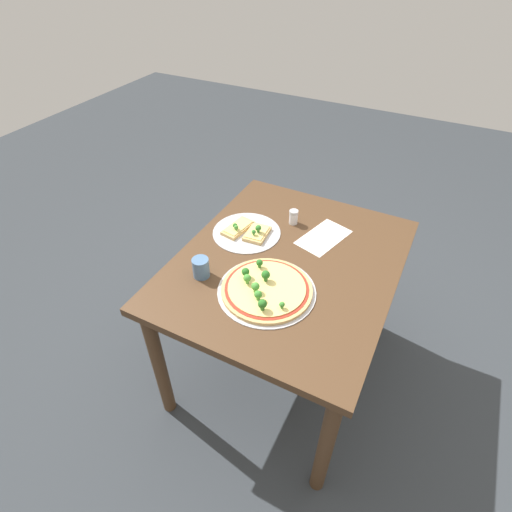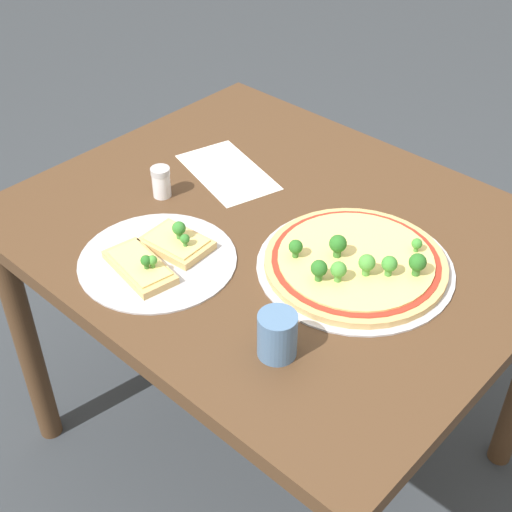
# 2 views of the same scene
# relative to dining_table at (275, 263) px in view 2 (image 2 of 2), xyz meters

# --- Properties ---
(ground_plane) EXTENTS (8.00, 8.00, 0.00)m
(ground_plane) POSITION_rel_dining_table_xyz_m (0.00, 0.00, -0.65)
(ground_plane) COLOR #33383D
(dining_table) EXTENTS (1.09, 0.90, 0.75)m
(dining_table) POSITION_rel_dining_table_xyz_m (0.00, 0.00, 0.00)
(dining_table) COLOR #4C331E
(dining_table) RESTS_ON ground_plane
(pizza_tray_whole) EXTENTS (0.39, 0.39, 0.07)m
(pizza_tray_whole) POSITION_rel_dining_table_xyz_m (0.21, -0.00, 0.12)
(pizza_tray_whole) COLOR #B7B7BC
(pizza_tray_whole) RESTS_ON dining_table
(pizza_tray_slice) EXTENTS (0.31, 0.31, 0.06)m
(pizza_tray_slice) POSITION_rel_dining_table_xyz_m (-0.09, -0.25, 0.11)
(pizza_tray_slice) COLOR #B7B7BC
(pizza_tray_slice) RESTS_ON dining_table
(drinking_cup) EXTENTS (0.07, 0.07, 0.09)m
(drinking_cup) POSITION_rel_dining_table_xyz_m (0.25, -0.28, 0.15)
(drinking_cup) COLOR #4C7099
(drinking_cup) RESTS_ON dining_table
(condiment_shaker) EXTENTS (0.04, 0.04, 0.07)m
(condiment_shaker) POSITION_rel_dining_table_xyz_m (-0.26, -0.09, 0.14)
(condiment_shaker) COLOR silver
(condiment_shaker) RESTS_ON dining_table
(paper_menu) EXTENTS (0.29, 0.21, 0.00)m
(paper_menu) POSITION_rel_dining_table_xyz_m (-0.22, 0.08, 0.10)
(paper_menu) COLOR white
(paper_menu) RESTS_ON dining_table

